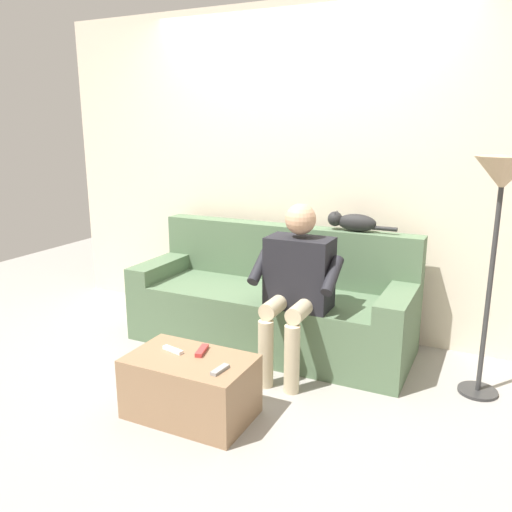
# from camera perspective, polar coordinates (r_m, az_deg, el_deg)

# --- Properties ---
(ground_plane) EXTENTS (8.00, 8.00, 0.00)m
(ground_plane) POSITION_cam_1_polar(r_m,az_deg,el_deg) (3.50, -3.31, -13.81)
(ground_plane) COLOR gray
(back_wall) EXTENTS (4.40, 0.06, 2.55)m
(back_wall) POSITION_cam_1_polar(r_m,az_deg,el_deg) (4.20, 4.62, 9.20)
(back_wall) COLOR beige
(back_wall) RESTS_ON ground
(couch) EXTENTS (2.10, 0.77, 0.88)m
(couch) POSITION_cam_1_polar(r_m,az_deg,el_deg) (3.97, 1.78, -5.42)
(couch) COLOR #516B4C
(couch) RESTS_ON ground
(coffee_table) EXTENTS (0.71, 0.44, 0.36)m
(coffee_table) POSITION_cam_1_polar(r_m,az_deg,el_deg) (3.10, -7.21, -14.05)
(coffee_table) COLOR #8C6B4C
(coffee_table) RESTS_ON ground
(person_solo_seated) EXTENTS (0.58, 0.51, 1.15)m
(person_solo_seated) POSITION_cam_1_polar(r_m,az_deg,el_deg) (3.42, 4.44, -2.58)
(person_solo_seated) COLOR black
(person_solo_seated) RESTS_ON ground
(cat_on_backrest) EXTENTS (0.51, 0.11, 0.14)m
(cat_on_backrest) POSITION_cam_1_polar(r_m,az_deg,el_deg) (3.86, 10.53, 3.71)
(cat_on_backrest) COLOR black
(cat_on_backrest) RESTS_ON couch
(remote_white) EXTENTS (0.15, 0.06, 0.02)m
(remote_white) POSITION_cam_1_polar(r_m,az_deg,el_deg) (3.11, -9.14, -10.15)
(remote_white) COLOR white
(remote_white) RESTS_ON coffee_table
(remote_red) EXTENTS (0.08, 0.15, 0.02)m
(remote_red) POSITION_cam_1_polar(r_m,az_deg,el_deg) (3.07, -5.97, -10.30)
(remote_red) COLOR #B73333
(remote_red) RESTS_ON coffee_table
(remote_gray) EXTENTS (0.05, 0.13, 0.02)m
(remote_gray) POSITION_cam_1_polar(r_m,az_deg,el_deg) (2.85, -3.98, -12.36)
(remote_gray) COLOR gray
(remote_gray) RESTS_ON coffee_table
(floor_lamp) EXTENTS (0.33, 0.33, 1.47)m
(floor_lamp) POSITION_cam_1_polar(r_m,az_deg,el_deg) (3.30, 25.32, 6.39)
(floor_lamp) COLOR #2D2D2D
(floor_lamp) RESTS_ON ground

